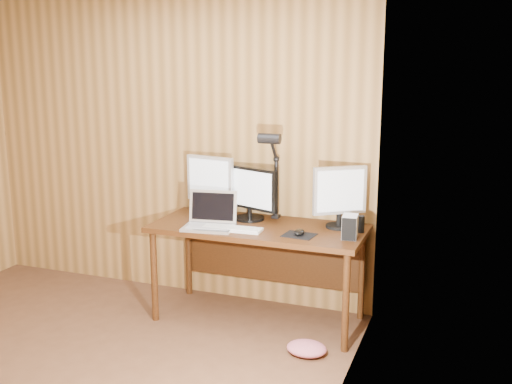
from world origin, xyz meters
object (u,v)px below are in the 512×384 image
Objects in this scene: laptop at (211,219)px; phone at (221,232)px; desk_lamp at (273,163)px; mouse at (299,232)px; keyboard at (231,229)px; hard_drive at (350,227)px; monitor_right at (340,195)px; desk at (262,239)px; monitor_center at (250,193)px; monitor_left at (210,183)px; speaker at (361,224)px.

phone is at bearing -49.66° from laptop.
laptop is 0.63m from desk_lamp.
mouse is 1.16× the size of phone.
keyboard is at bearing -105.24° from desk_lamp.
mouse is 0.36m from hard_drive.
monitor_right is at bearing 47.41° from mouse.
desk is 3.48× the size of keyboard.
mouse is (0.49, -0.29, -0.19)m from monitor_center.
monitor_center is at bearing 83.94° from keyboard.
keyboard is 0.63× the size of desk_lamp.
desk_lamp is at bearing 33.41° from laptop.
monitor_center is at bearing 158.80° from hard_drive.
mouse is 0.62m from desk_lamp.
keyboard is 0.10m from phone.
desk is 0.41m from phone.
mouse is (0.51, 0.04, 0.01)m from keyboard.
desk_lamp reaches higher than keyboard.
desk_lamp is at bearing 74.64° from phone.
keyboard is 0.86m from hard_drive.
monitor_left is 2.90× the size of hard_drive.
keyboard is at bearing -120.27° from desk.
monitor_left is at bearing 166.50° from desk.
laptop is 0.18m from phone.
mouse reaches higher than keyboard.
laptop reaches higher than desk.
monitor_left is at bearing -166.07° from monitor_center.
desk_lamp is (0.37, 0.33, 0.39)m from laptop.
desk_lamp is at bearing 172.95° from speaker.
monitor_left reaches higher than phone.
speaker is at bearing 69.23° from hard_drive.
hard_drive is at bearing 4.53° from monitor_center.
mouse is (0.36, -0.21, 0.15)m from desk.
desk is 0.32m from keyboard.
speaker is (0.39, 0.23, 0.04)m from mouse.
monitor_left is at bearing 151.98° from mouse.
monitor_left is (-0.35, 0.04, 0.04)m from monitor_center.
phone is (-0.19, -0.34, 0.13)m from desk.
monitor_left is 1.25m from speaker.
monitor_right reaches higher than hard_drive.
speaker is at bearing 5.79° from monitor_left.
desk is 0.59m from desk_lamp.
monitor_left is (-0.48, 0.12, 0.38)m from desk.
keyboard reaches higher than desk.
desk is at bearing -3.22° from monitor_left.
monitor_center is 0.39m from keyboard.
monitor_right is 4.64× the size of phone.
desk is 0.62m from monitor_left.
monitor_right is 4.00× the size of mouse.
phone is (-0.05, -0.09, -0.01)m from keyboard.
laptop is 4.08× the size of phone.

